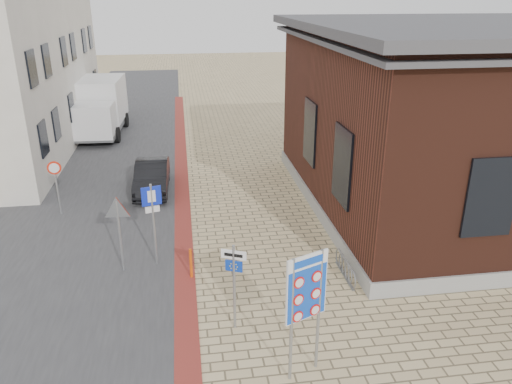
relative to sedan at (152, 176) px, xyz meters
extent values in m
plane|color=tan|center=(3.20, -9.97, -0.62)|extent=(120.00, 120.00, 0.00)
cube|color=#38383A|center=(-2.30, 5.03, -0.61)|extent=(7.00, 60.00, 0.02)
cube|color=maroon|center=(1.20, 0.03, -0.61)|extent=(0.60, 40.00, 0.02)
cube|color=gray|center=(12.20, -2.97, -0.37)|extent=(12.15, 12.15, 0.50)
cube|color=#462016|center=(12.20, -2.97, 2.88)|extent=(12.00, 12.00, 6.00)
cube|color=#454449|center=(12.20, -2.97, 6.03)|extent=(13.00, 13.00, 0.30)
cube|color=#454449|center=(12.20, -2.97, 5.63)|extent=(12.70, 12.70, 0.15)
cube|color=black|center=(6.18, -5.97, 2.18)|extent=(0.12, 1.60, 2.40)
cube|color=black|center=(6.18, -1.97, 2.18)|extent=(0.12, 1.60, 2.40)
cube|color=black|center=(9.20, -8.99, 2.18)|extent=(1.40, 0.12, 2.20)
cube|color=black|center=(-4.28, 0.83, 1.58)|extent=(0.10, 1.10, 1.40)
cube|color=black|center=(-4.28, 3.23, 1.58)|extent=(0.10, 1.10, 1.40)
cube|color=black|center=(-4.28, 0.83, 4.38)|extent=(0.10, 1.10, 1.40)
cube|color=black|center=(-4.28, 3.23, 4.38)|extent=(0.10, 1.10, 1.40)
cube|color=black|center=(-4.28, 6.83, 1.58)|extent=(0.10, 1.10, 1.40)
cube|color=black|center=(-4.28, 9.23, 1.58)|extent=(0.10, 1.10, 1.40)
cube|color=black|center=(-4.28, 6.83, 4.38)|extent=(0.10, 1.10, 1.40)
cube|color=black|center=(-4.28, 9.23, 4.38)|extent=(0.10, 1.10, 1.40)
cube|color=beige|center=(-7.80, 14.03, 3.38)|extent=(7.00, 6.00, 8.00)
cube|color=black|center=(-4.28, 12.83, 1.58)|extent=(0.10, 1.10, 1.40)
cube|color=black|center=(-4.28, 15.23, 1.58)|extent=(0.10, 1.10, 1.40)
cube|color=black|center=(-4.28, 12.83, 4.38)|extent=(0.10, 1.10, 1.40)
cube|color=black|center=(-4.28, 15.23, 4.38)|extent=(0.10, 1.10, 1.40)
torus|color=slate|center=(5.85, -8.37, -0.34)|extent=(0.04, 0.60, 0.60)
torus|color=slate|center=(5.85, -8.07, -0.34)|extent=(0.04, 0.60, 0.60)
torus|color=slate|center=(5.85, -7.77, -0.34)|extent=(0.04, 0.60, 0.60)
torus|color=slate|center=(5.85, -7.47, -0.34)|extent=(0.04, 0.60, 0.60)
torus|color=slate|center=(5.85, -7.17, -0.34)|extent=(0.04, 0.60, 0.60)
cube|color=slate|center=(5.85, -7.77, -0.60)|extent=(0.08, 1.60, 0.04)
imported|color=black|center=(0.00, 0.00, 0.00)|extent=(1.40, 3.81, 1.25)
cube|color=slate|center=(-3.30, 9.32, -0.13)|extent=(2.55, 5.98, 0.27)
cube|color=white|center=(-3.39, 7.25, 0.74)|extent=(2.37, 1.95, 1.74)
cube|color=black|center=(-3.43, 6.44, 1.07)|extent=(2.07, 0.17, 0.87)
cube|color=white|center=(-3.26, 10.30, 1.28)|extent=(2.57, 4.03, 2.40)
cylinder|color=black|center=(-4.52, 7.63, -0.19)|extent=(0.31, 0.88, 0.87)
cylinder|color=black|center=(-2.23, 7.53, -0.19)|extent=(0.31, 0.88, 0.87)
cylinder|color=black|center=(-4.37, 11.12, -0.19)|extent=(0.31, 0.88, 0.87)
cylinder|color=black|center=(-2.08, 11.01, -0.19)|extent=(0.31, 0.88, 0.87)
cylinder|color=gray|center=(3.37, -11.61, 0.85)|extent=(0.07, 0.07, 2.94)
cylinder|color=gray|center=(4.03, -11.33, 0.85)|extent=(0.07, 0.07, 2.94)
cube|color=white|center=(3.70, -11.47, 1.55)|extent=(0.94, 0.44, 1.51)
cube|color=blue|center=(3.70, -11.47, 1.55)|extent=(0.90, 0.43, 1.47)
cube|color=white|center=(3.70, -11.47, 2.16)|extent=(0.91, 0.43, 0.28)
cylinder|color=gray|center=(2.40, -9.67, 0.52)|extent=(0.07, 0.07, 2.30)
cube|color=white|center=(2.40, -9.67, 1.42)|extent=(0.58, 0.29, 0.22)
cube|color=#0F38B7|center=(2.40, -9.67, 1.12)|extent=(0.40, 0.21, 0.28)
cylinder|color=gray|center=(0.37, -6.23, 0.69)|extent=(0.07, 0.07, 2.62)
cube|color=#1026C5|center=(0.37, -6.23, 1.63)|extent=(0.57, 0.19, 0.58)
cube|color=white|center=(0.37, -6.23, 1.21)|extent=(0.42, 0.15, 0.19)
cylinder|color=gray|center=(-0.60, -6.47, 0.51)|extent=(0.07, 0.07, 2.27)
cylinder|color=gray|center=(-3.30, -1.97, 0.42)|extent=(0.07, 0.07, 2.09)
cylinder|color=red|center=(-3.30, -1.97, 1.23)|extent=(0.49, 0.09, 0.49)
cylinder|color=#DD4D0B|center=(1.40, -7.17, -0.16)|extent=(0.10, 0.10, 0.93)
camera|label=1|loc=(1.39, -19.90, 7.14)|focal=35.00mm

